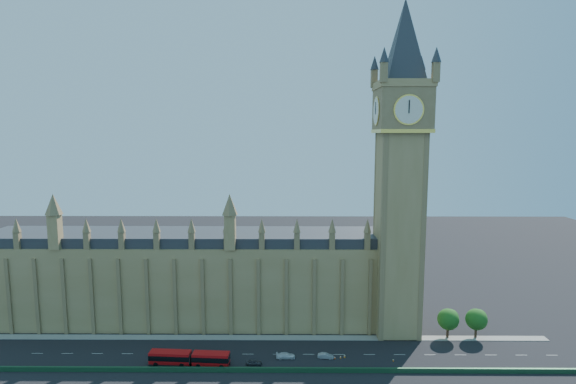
{
  "coord_description": "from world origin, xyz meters",
  "views": [
    {
      "loc": [
        7.37,
        -111.9,
        57.78
      ],
      "look_at": [
        6.48,
        10.0,
        41.94
      ],
      "focal_mm": 28.0,
      "sensor_mm": 36.0,
      "label": 1
    }
  ],
  "objects_px": {
    "car_grey": "(254,362)",
    "car_silver": "(326,356)",
    "red_bus": "(189,358)",
    "car_white": "(286,356)"
  },
  "relations": [
    {
      "from": "red_bus",
      "to": "car_white",
      "type": "distance_m",
      "value": 24.48
    },
    {
      "from": "car_white",
      "to": "red_bus",
      "type": "bearing_deg",
      "value": 95.69
    },
    {
      "from": "red_bus",
      "to": "car_white",
      "type": "height_order",
      "value": "red_bus"
    },
    {
      "from": "car_grey",
      "to": "car_silver",
      "type": "bearing_deg",
      "value": -77.5
    },
    {
      "from": "car_silver",
      "to": "car_white",
      "type": "xyz_separation_m",
      "value": [
        -10.32,
        -0.09,
        0.04
      ]
    },
    {
      "from": "car_grey",
      "to": "car_white",
      "type": "relative_size",
      "value": 0.79
    },
    {
      "from": "red_bus",
      "to": "car_silver",
      "type": "height_order",
      "value": "red_bus"
    },
    {
      "from": "red_bus",
      "to": "car_grey",
      "type": "bearing_deg",
      "value": 4.41
    },
    {
      "from": "car_grey",
      "to": "car_silver",
      "type": "distance_m",
      "value": 18.65
    },
    {
      "from": "red_bus",
      "to": "car_white",
      "type": "xyz_separation_m",
      "value": [
        24.18,
        3.62,
        -1.1
      ]
    }
  ]
}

